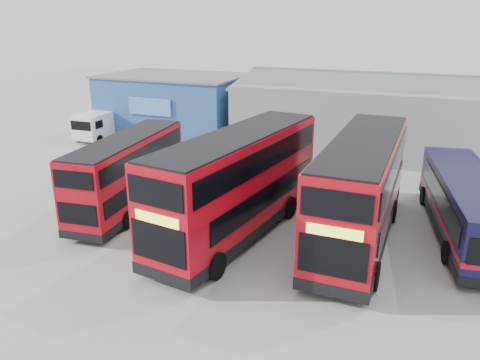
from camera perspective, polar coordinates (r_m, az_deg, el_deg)
ground_plane at (r=22.03m, az=0.57°, el=-7.34°), size 120.00×120.00×0.00m
office_block at (r=42.73m, az=-7.91°, el=9.21°), size 12.30×8.32×5.12m
maintenance_shed at (r=38.97m, az=23.27°, el=6.92°), size 30.50×12.00×5.89m
double_decker_left at (r=25.54m, az=-13.43°, el=0.72°), size 3.35×9.59×3.98m
double_decker_centre at (r=21.74m, az=-0.24°, el=-0.69°), size 4.32×11.88×4.92m
double_decker_right at (r=21.75m, az=14.46°, el=-1.39°), size 2.99×11.53×4.86m
single_decker_blue at (r=24.29m, az=25.72°, el=-3.02°), size 4.29×11.02×2.92m
panel_van at (r=42.02m, az=-16.62°, el=6.63°), size 2.48×5.38×2.31m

